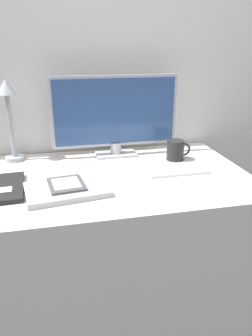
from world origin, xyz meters
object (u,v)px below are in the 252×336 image
Objects in this scene: ereader at (66,184)px; monitor at (115,115)px; desk_lamp at (9,108)px; laptop at (67,190)px; keyboard at (177,171)px; coffee_mug at (176,150)px; notebook at (0,188)px.

monitor is at bearing 54.70° from ereader.
monitor reaches higher than desk_lamp.
desk_lamp is (-0.22, 0.43, 0.24)m from laptop.
monitor is 2.29× the size of keyboard.
ereader is 0.52m from desk_lamp.
ereader is at bearing -125.30° from monitor.
ereader is (-0.27, -0.38, -0.18)m from monitor.
keyboard is 0.82× the size of laptop.
keyboard is 2.25× the size of coffee_mug.
coffee_mug is at bearing -25.76° from monitor.
monitor reaches higher than laptop.
monitor reaches higher than notebook.
keyboard is 0.96× the size of notebook.
desk_lamp is at bearing 155.35° from keyboard.
laptop is at bearing -62.20° from desk_lamp.
laptop is 0.60m from coffee_mug.
keyboard is at bearing -24.65° from desk_lamp.
notebook is (-0.25, 0.05, -0.02)m from ereader.
monitor is at bearing 154.24° from coffee_mug.
coffee_mug is (0.54, 0.25, 0.02)m from ereader.
keyboard is 1.58× the size of ereader.
monitor is 0.42m from keyboard.
coffee_mug reaches higher than laptop.
notebook is (-0.25, 0.07, -0.00)m from laptop.
desk_lamp is at bearing 167.82° from coffee_mug.
coffee_mug reaches higher than ereader.
coffee_mug is (0.76, -0.16, -0.20)m from desk_lamp.
keyboard is 0.49m from ereader.
coffee_mug reaches higher than notebook.
keyboard is (0.22, -0.29, -0.20)m from monitor.
laptop is (-0.27, -0.39, -0.19)m from monitor.
notebook is (-0.51, -0.32, -0.20)m from monitor.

